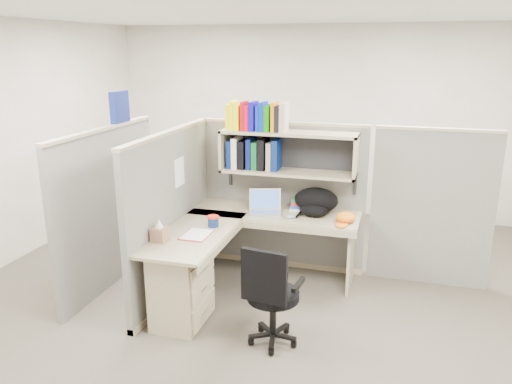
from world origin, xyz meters
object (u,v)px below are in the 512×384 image
(desk, at_px, (209,267))
(laptop, at_px, (265,202))
(snack_canister, at_px, (213,221))
(task_chair, at_px, (271,310))
(backpack, at_px, (315,202))

(desk, xyz_separation_m, laptop, (0.32, 0.80, 0.41))
(snack_canister, xyz_separation_m, task_chair, (0.75, -0.68, -0.47))
(laptop, xyz_separation_m, backpack, (0.50, 0.11, 0.01))
(desk, relative_size, laptop, 5.26)
(desk, distance_m, snack_canister, 0.45)
(snack_canister, bearing_deg, task_chair, -42.06)
(desk, bearing_deg, task_chair, -30.07)
(laptop, relative_size, backpack, 0.74)
(desk, height_order, task_chair, task_chair)
(laptop, height_order, backpack, backpack)
(laptop, xyz_separation_m, snack_canister, (-0.37, -0.53, -0.06))
(desk, bearing_deg, snack_canister, 101.24)
(backpack, bearing_deg, desk, -112.84)
(task_chair, bearing_deg, backpack, 84.86)
(backpack, height_order, task_chair, backpack)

